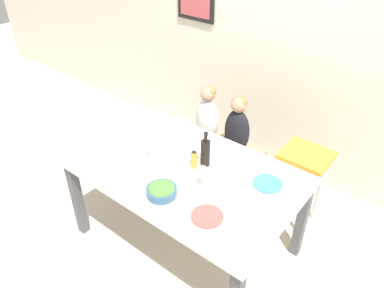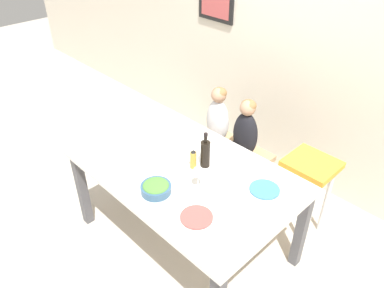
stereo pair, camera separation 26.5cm
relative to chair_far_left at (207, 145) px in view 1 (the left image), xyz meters
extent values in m
plane|color=#BCB2A3|center=(0.38, -0.78, -0.39)|extent=(14.00, 14.00, 0.00)
cube|color=beige|center=(0.38, 0.66, 0.96)|extent=(10.00, 0.06, 2.70)
cube|color=white|center=(0.38, -0.78, 0.35)|extent=(1.64, 1.04, 0.03)
cube|color=#4C4C51|center=(-0.38, -1.24, -0.03)|extent=(0.07, 0.07, 0.72)
cube|color=#4C4C51|center=(-0.38, -0.32, -0.03)|extent=(0.07, 0.07, 0.72)
cube|color=#4C4C51|center=(1.14, -0.32, -0.03)|extent=(0.07, 0.07, 0.72)
cylinder|color=silver|center=(-0.15, -0.15, -0.18)|extent=(0.04, 0.04, 0.41)
cylinder|color=silver|center=(0.15, -0.15, -0.18)|extent=(0.04, 0.04, 0.41)
cylinder|color=silver|center=(-0.15, 0.15, -0.18)|extent=(0.04, 0.04, 0.41)
cylinder|color=silver|center=(0.15, 0.15, -0.18)|extent=(0.04, 0.04, 0.41)
cube|color=tan|center=(0.00, 0.00, 0.04)|extent=(0.44, 0.41, 0.05)
cylinder|color=silver|center=(0.17, -0.15, -0.18)|extent=(0.04, 0.04, 0.41)
cylinder|color=silver|center=(0.48, -0.15, -0.18)|extent=(0.04, 0.04, 0.41)
cylinder|color=silver|center=(0.17, 0.15, -0.18)|extent=(0.04, 0.04, 0.41)
cylinder|color=silver|center=(0.48, 0.15, -0.18)|extent=(0.04, 0.04, 0.41)
cube|color=tan|center=(0.32, 0.00, 0.04)|extent=(0.44, 0.41, 0.05)
cylinder|color=silver|center=(0.84, -0.13, -0.05)|extent=(0.04, 0.04, 0.68)
cylinder|color=silver|center=(1.10, -0.13, -0.05)|extent=(0.04, 0.04, 0.68)
cylinder|color=silver|center=(0.84, 0.13, -0.05)|extent=(0.04, 0.04, 0.68)
cylinder|color=silver|center=(1.10, 0.13, -0.05)|extent=(0.04, 0.04, 0.68)
cube|color=gold|center=(0.97, 0.00, 0.32)|extent=(0.37, 0.34, 0.05)
ellipsoid|color=silver|center=(0.00, 0.00, 0.28)|extent=(0.24, 0.16, 0.43)
sphere|color=tan|center=(0.00, 0.00, 0.55)|extent=(0.14, 0.14, 0.14)
ellipsoid|color=olive|center=(0.00, 0.01, 0.57)|extent=(0.13, 0.13, 0.10)
ellipsoid|color=black|center=(0.32, 0.00, 0.28)|extent=(0.24, 0.16, 0.43)
sphere|color=tan|center=(0.32, 0.00, 0.55)|extent=(0.14, 0.14, 0.14)
ellipsoid|color=olive|center=(0.32, 0.01, 0.57)|extent=(0.13, 0.13, 0.10)
cylinder|color=black|center=(0.46, -0.64, 0.47)|extent=(0.07, 0.07, 0.21)
cylinder|color=black|center=(0.46, -0.64, 0.61)|extent=(0.03, 0.03, 0.07)
cylinder|color=black|center=(0.46, -0.64, 0.64)|extent=(0.03, 0.03, 0.02)
cylinder|color=white|center=(0.16, -0.86, 0.51)|extent=(0.10, 0.10, 0.27)
cylinder|color=white|center=(0.59, -0.85, 0.37)|extent=(0.06, 0.06, 0.00)
cylinder|color=white|center=(0.59, -0.85, 0.42)|extent=(0.01, 0.01, 0.09)
ellipsoid|color=white|center=(0.59, -0.85, 0.50)|extent=(0.07, 0.07, 0.08)
cylinder|color=#335675|center=(0.43, -1.09, 0.40)|extent=(0.21, 0.21, 0.06)
ellipsoid|color=#4C8438|center=(0.43, -1.09, 0.43)|extent=(0.18, 0.18, 0.04)
cylinder|color=silver|center=(-0.18, -1.05, 0.38)|extent=(0.21, 0.21, 0.01)
cylinder|color=silver|center=(-0.02, -0.49, 0.38)|extent=(0.21, 0.21, 0.01)
cylinder|color=teal|center=(0.93, -0.55, 0.38)|extent=(0.21, 0.21, 0.01)
cylinder|color=#D14C47|center=(0.79, -1.06, 0.38)|extent=(0.21, 0.21, 0.01)
cylinder|color=#BC8E33|center=(0.41, -0.72, 0.44)|extent=(0.05, 0.05, 0.13)
cone|color=black|center=(0.41, -0.72, 0.51)|extent=(0.04, 0.04, 0.02)
camera|label=1|loc=(1.75, -2.41, 2.05)|focal=35.00mm
camera|label=2|loc=(1.95, -2.23, 2.05)|focal=35.00mm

